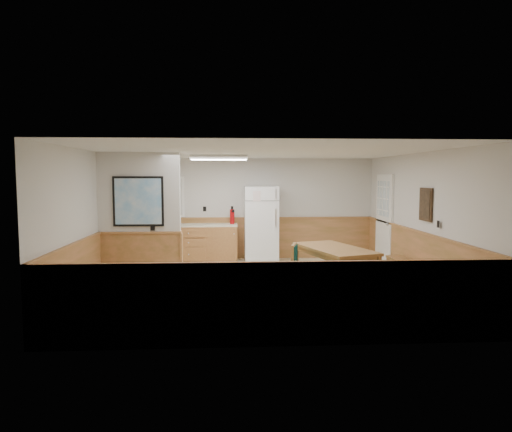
{
  "coord_description": "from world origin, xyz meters",
  "views": [
    {
      "loc": [
        -0.57,
        -8.35,
        2.06
      ],
      "look_at": [
        -0.07,
        0.4,
        1.29
      ],
      "focal_mm": 32.0,
      "sensor_mm": 36.0,
      "label": 1
    }
  ],
  "objects": [
    {
      "name": "fluorescent_fixture",
      "position": [
        -0.8,
        1.3,
        2.45
      ],
      "size": [
        1.2,
        0.3,
        0.09
      ],
      "color": "white",
      "rests_on": "ceiling"
    },
    {
      "name": "soap_bottle",
      "position": [
        -2.09,
        2.65,
        1.01
      ],
      "size": [
        0.09,
        0.09,
        0.22
      ],
      "primitive_type": "cylinder",
      "rotation": [
        0.0,
        0.0,
        0.42
      ],
      "color": "#167C38",
      "rests_on": "kitchen_counter"
    },
    {
      "name": "back_wall",
      "position": [
        0.0,
        3.0,
        1.25
      ],
      "size": [
        6.0,
        0.02,
        2.5
      ],
      "primitive_type": "cube",
      "color": "silver",
      "rests_on": "ground"
    },
    {
      "name": "refrigerator",
      "position": [
        0.18,
        2.63,
        0.91
      ],
      "size": [
        0.8,
        0.72,
        1.82
      ],
      "rotation": [
        0.0,
        0.0,
        0.0
      ],
      "color": "white",
      "rests_on": "ground"
    },
    {
      "name": "left_wall",
      "position": [
        -3.0,
        0.0,
        1.25
      ],
      "size": [
        0.02,
        6.0,
        2.5
      ],
      "primitive_type": "cube",
      "color": "silver",
      "rests_on": "ground"
    },
    {
      "name": "ground",
      "position": [
        0.0,
        0.0,
        0.0
      ],
      "size": [
        6.0,
        6.0,
        0.0
      ],
      "primitive_type": "plane",
      "color": "beige",
      "rests_on": "ground"
    },
    {
      "name": "kitchen_counter",
      "position": [
        -1.21,
        2.68,
        0.46
      ],
      "size": [
        2.2,
        0.61,
        1.0
      ],
      "color": "#AA793C",
      "rests_on": "ground"
    },
    {
      "name": "wainscot_left",
      "position": [
        -2.98,
        0.0,
        0.5
      ],
      "size": [
        0.04,
        6.0,
        1.0
      ],
      "primitive_type": "cube",
      "color": "#CA7D51",
      "rests_on": "ground"
    },
    {
      "name": "wainscot_back",
      "position": [
        0.0,
        2.98,
        0.5
      ],
      "size": [
        6.0,
        0.04,
        1.0
      ],
      "primitive_type": "cube",
      "color": "#CA7D51",
      "rests_on": "ground"
    },
    {
      "name": "partition_wall",
      "position": [
        -2.25,
        0.19,
        1.23
      ],
      "size": [
        1.5,
        0.2,
        2.5
      ],
      "color": "silver",
      "rests_on": "ground"
    },
    {
      "name": "right_wall",
      "position": [
        3.0,
        0.0,
        1.25
      ],
      "size": [
        0.02,
        6.0,
        2.5
      ],
      "primitive_type": "cube",
      "color": "silver",
      "rests_on": "ground"
    },
    {
      "name": "dining_chair",
      "position": [
        0.67,
        -0.33,
        0.5
      ],
      "size": [
        0.69,
        0.56,
        0.85
      ],
      "rotation": [
        0.0,
        0.0,
        -0.28
      ],
      "color": "#9E673A",
      "rests_on": "ground"
    },
    {
      "name": "wainscot_right",
      "position": [
        2.98,
        0.0,
        0.5
      ],
      "size": [
        0.04,
        6.0,
        1.0
      ],
      "primitive_type": "cube",
      "color": "#CA7D51",
      "rests_on": "ground"
    },
    {
      "name": "kitchen_window",
      "position": [
        -2.1,
        2.98,
        1.55
      ],
      "size": [
        0.8,
        0.04,
        1.0
      ],
      "color": "white",
      "rests_on": "back_wall"
    },
    {
      "name": "dining_table",
      "position": [
        1.35,
        -0.12,
        0.66
      ],
      "size": [
        1.38,
        1.94,
        0.75
      ],
      "rotation": [
        0.0,
        0.0,
        0.31
      ],
      "color": "#9E673A",
      "rests_on": "ground"
    },
    {
      "name": "fire_extinguisher",
      "position": [
        -0.52,
        2.72,
        1.09
      ],
      "size": [
        0.14,
        0.14,
        0.43
      ],
      "rotation": [
        0.0,
        0.0,
        -0.4
      ],
      "color": "#AC090D",
      "rests_on": "kitchen_counter"
    },
    {
      "name": "ceiling",
      "position": [
        0.0,
        0.0,
        2.5
      ],
      "size": [
        6.0,
        6.0,
        0.02
      ],
      "primitive_type": "cube",
      "color": "white",
      "rests_on": "back_wall"
    },
    {
      "name": "wall_painting",
      "position": [
        2.97,
        -0.3,
        1.55
      ],
      "size": [
        0.04,
        0.5,
        0.6
      ],
      "color": "#372616",
      "rests_on": "right_wall"
    },
    {
      "name": "dining_bench",
      "position": [
        2.79,
        -0.05,
        0.34
      ],
      "size": [
        0.34,
        1.55,
        0.45
      ],
      "rotation": [
        0.0,
        0.0,
        0.0
      ],
      "color": "#9E673A",
      "rests_on": "ground"
    },
    {
      "name": "exterior_door",
      "position": [
        2.96,
        1.9,
        1.05
      ],
      "size": [
        0.07,
        1.02,
        2.15
      ],
      "color": "white",
      "rests_on": "ground"
    }
  ]
}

